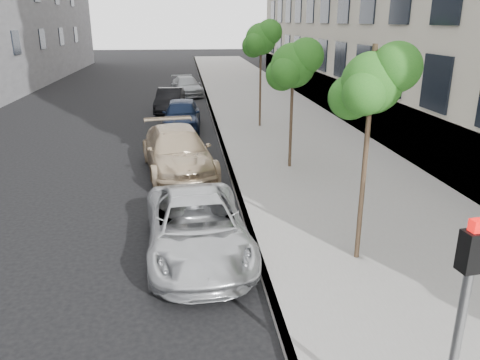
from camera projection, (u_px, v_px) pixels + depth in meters
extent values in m
plane|color=black|center=(208.00, 315.00, 8.09)|extent=(160.00, 160.00, 0.00)
cube|color=gray|center=(254.00, 96.00, 31.10)|extent=(6.40, 72.00, 0.14)
cube|color=#9E9B93|center=(207.00, 97.00, 30.75)|extent=(0.15, 72.00, 0.14)
cylinder|color=#38281C|center=(365.00, 158.00, 9.11)|extent=(0.10, 0.10, 4.30)
sphere|color=#1A661B|center=(372.00, 83.00, 8.64)|extent=(1.15, 1.15, 1.15)
sphere|color=#1A661B|center=(396.00, 67.00, 8.40)|extent=(0.92, 0.92, 0.92)
sphere|color=#1A661B|center=(350.00, 97.00, 8.94)|extent=(0.86, 0.86, 0.86)
cylinder|color=#38281C|center=(292.00, 107.00, 15.26)|extent=(0.10, 0.10, 4.04)
sphere|color=#1A661B|center=(293.00, 65.00, 14.83)|extent=(1.42, 1.42, 1.42)
sphere|color=#1A661B|center=(306.00, 56.00, 14.59)|extent=(1.13, 1.13, 1.13)
sphere|color=#1A661B|center=(282.00, 74.00, 15.13)|extent=(1.06, 1.06, 1.06)
cylinder|color=#38281C|center=(260.00, 76.00, 21.28)|extent=(0.10, 0.10, 4.62)
sphere|color=#1A661B|center=(261.00, 39.00, 20.76)|extent=(1.39, 1.39, 1.39)
sphere|color=#1A661B|center=(270.00, 32.00, 20.51)|extent=(1.11, 1.11, 1.11)
sphere|color=#1A661B|center=(253.00, 46.00, 21.06)|extent=(1.04, 1.04, 1.04)
cube|color=black|center=(473.00, 251.00, 4.49)|extent=(0.26, 0.21, 0.42)
cube|color=red|center=(478.00, 226.00, 4.40)|extent=(0.15, 0.12, 0.12)
imported|color=silver|center=(197.00, 227.00, 10.04)|extent=(2.40, 4.70, 1.27)
imported|color=#C8B18E|center=(177.00, 151.00, 15.44)|extent=(2.81, 5.34, 1.48)
imported|color=#0F1A33|center=(182.00, 115.00, 21.65)|extent=(1.85, 4.23, 1.42)
imported|color=black|center=(170.00, 100.00, 25.95)|extent=(1.69, 3.99, 1.28)
imported|color=gray|center=(187.00, 86.00, 31.69)|extent=(2.40, 4.47, 1.23)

